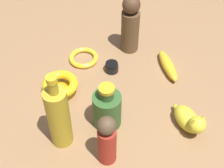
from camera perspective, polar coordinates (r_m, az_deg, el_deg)
ground at (r=1.14m, az=0.00°, el=-1.57°), size 2.00×2.00×0.00m
bangle at (r=1.25m, az=-4.81°, el=4.43°), size 0.11×0.11×0.02m
person_figure_adult at (r=1.23m, az=3.12°, el=9.98°), size 0.09×0.09×0.23m
nail_polish_jar at (r=1.20m, az=-0.06°, el=2.89°), size 0.05×0.05×0.04m
bottle_short at (r=1.01m, az=-0.85°, el=-4.21°), size 0.09×0.09×0.16m
cat_figurine at (r=1.04m, az=12.98°, el=-5.95°), size 0.09×0.14×0.09m
bottle_tall at (r=0.94m, az=-9.01°, el=-5.45°), size 0.06×0.06×0.27m
person_figure_child at (r=0.91m, az=-0.85°, el=-9.47°), size 0.07×0.07×0.18m
banana at (r=1.22m, az=9.41°, el=3.09°), size 0.11×0.16×0.04m
bowl at (r=1.13m, az=-8.69°, el=-0.22°), size 0.12×0.12×0.05m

